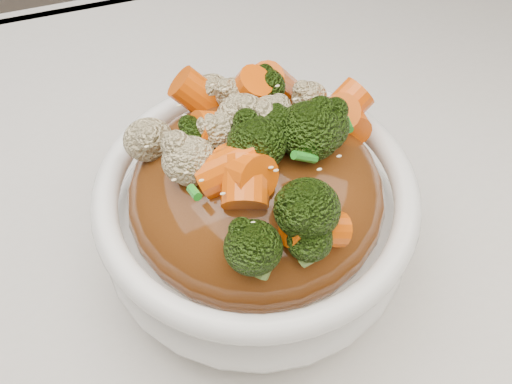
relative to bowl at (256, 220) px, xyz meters
name	(u,v)px	position (x,y,z in m)	size (l,w,h in m)	color
tablecloth	(281,302)	(0.01, -0.04, -0.06)	(1.20, 0.80, 0.04)	silver
bowl	(256,220)	(0.00, 0.00, 0.00)	(0.22, 0.22, 0.08)	white
sauce_base	(256,195)	(0.00, 0.00, 0.03)	(0.17, 0.17, 0.09)	#5C2D0F
carrots	(256,130)	(0.00, 0.00, 0.09)	(0.17, 0.17, 0.05)	#E85707
broccoli	(256,131)	(0.00, 0.00, 0.09)	(0.17, 0.17, 0.04)	black
cauliflower	(256,133)	(0.00, 0.00, 0.09)	(0.17, 0.17, 0.04)	#CCBB8B
scallions	(256,128)	(0.00, 0.00, 0.09)	(0.13, 0.13, 0.02)	#21851E
sesame_seeds	(256,128)	(0.00, 0.00, 0.09)	(0.15, 0.15, 0.01)	beige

